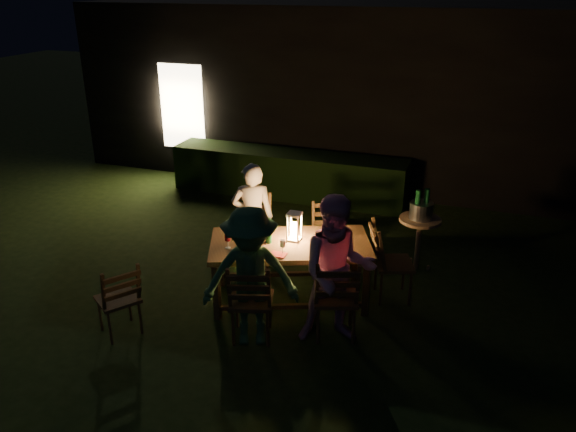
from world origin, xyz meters
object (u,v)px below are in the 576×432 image
(dining_table, at_px, (290,248))
(chair_far_right, at_px, (328,250))
(chair_near_right, at_px, (335,311))
(chair_far_left, at_px, (254,248))
(chair_end, at_px, (391,275))
(chair_spare, at_px, (120,311))
(lantern, at_px, (294,228))
(person_opp_left, at_px, (251,278))
(bottle_table, at_px, (269,232))
(person_opp_right, at_px, (337,271))
(bottle_bucket_a, at_px, (417,208))
(chair_near_left, at_px, (252,314))
(person_house_side, at_px, (253,218))
(side_table, at_px, (420,224))
(bottle_bucket_b, at_px, (426,206))
(ice_bucket, at_px, (421,210))

(dining_table, distance_m, chair_far_right, 1.03)
(chair_near_right, xyz_separation_m, chair_far_left, (-1.41, 1.09, 0.01))
(chair_end, bearing_deg, chair_spare, -77.57)
(chair_far_left, distance_m, lantern, 1.07)
(person_opp_left, height_order, bottle_table, person_opp_left)
(person_opp_right, bearing_deg, bottle_table, 130.49)
(person_opp_left, distance_m, bottle_bucket_a, 2.62)
(dining_table, bearing_deg, chair_near_left, -120.37)
(chair_near_left, xyz_separation_m, lantern, (0.16, 0.95, 0.63))
(person_house_side, bearing_deg, chair_far_left, 91.60)
(chair_end, distance_m, person_house_side, 1.92)
(chair_near_left, relative_size, chair_spare, 1.09)
(person_house_side, height_order, side_table, person_house_side)
(dining_table, distance_m, chair_spare, 2.03)
(chair_spare, bearing_deg, chair_far_right, -3.23)
(person_opp_right, xyz_separation_m, bottle_table, (-0.96, 0.50, 0.09))
(bottle_table, distance_m, bottle_bucket_b, 2.18)
(person_opp_right, xyz_separation_m, side_table, (0.62, 1.91, -0.18))
(person_house_side, distance_m, bottle_bucket_b, 2.26)
(person_opp_left, xyz_separation_m, lantern, (0.14, 0.99, 0.16))
(chair_near_left, relative_size, bottle_table, 3.59)
(chair_far_right, relative_size, person_house_side, 0.63)
(dining_table, height_order, ice_bucket, ice_bucket)
(bottle_bucket_a, bearing_deg, chair_spare, -137.67)
(person_opp_right, relative_size, bottle_bucket_b, 5.18)
(side_table, bearing_deg, chair_near_right, -108.77)
(lantern, height_order, ice_bucket, lantern)
(ice_bucket, bearing_deg, dining_table, -135.39)
(person_opp_left, relative_size, lantern, 4.44)
(bottle_table, bearing_deg, chair_far_left, 126.42)
(dining_table, relative_size, person_opp_right, 1.25)
(chair_end, bearing_deg, lantern, -91.16)
(chair_end, height_order, side_table, chair_end)
(bottle_table, bearing_deg, chair_end, 22.01)
(chair_far_right, xyz_separation_m, bottle_bucket_a, (1.07, 0.36, 0.61))
(bottle_bucket_a, bearing_deg, ice_bucket, 38.66)
(side_table, xyz_separation_m, ice_bucket, (0.00, 0.00, 0.20))
(chair_far_left, height_order, bottle_bucket_a, chair_far_left)
(chair_near_right, distance_m, bottle_bucket_a, 2.01)
(person_opp_right, bearing_deg, side_table, 50.17)
(person_house_side, relative_size, bottle_bucket_b, 4.65)
(person_house_side, xyz_separation_m, person_opp_right, (1.45, -1.18, 0.08))
(bottle_bucket_a, bearing_deg, chair_far_right, -161.25)
(bottle_table, distance_m, side_table, 2.13)
(person_house_side, bearing_deg, person_opp_right, 118.76)
(chair_far_left, bearing_deg, ice_bucket, -177.74)
(dining_table, height_order, bottle_table, bottle_table)
(chair_end, relative_size, person_house_side, 0.68)
(lantern, bearing_deg, chair_near_left, -99.45)
(chair_near_right, bearing_deg, bottle_bucket_a, 53.81)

